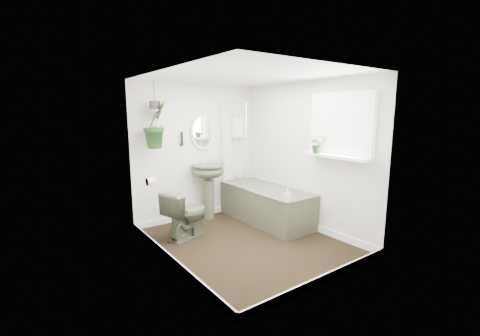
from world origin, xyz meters
TOP-DOWN VIEW (x-y plane):
  - floor at (0.00, 0.00)m, footprint 2.30×2.80m
  - ceiling at (0.00, 0.00)m, footprint 2.30×2.80m
  - wall_back at (0.00, 1.41)m, footprint 2.30×0.02m
  - wall_front at (0.00, -1.41)m, footprint 2.30×0.02m
  - wall_left at (-1.16, 0.00)m, footprint 0.02×2.80m
  - wall_right at (1.16, 0.00)m, footprint 0.02×2.80m
  - skirting at (0.00, 0.00)m, footprint 2.30×2.80m
  - bathtub at (0.80, 0.50)m, footprint 0.72×1.72m
  - bath_screen at (0.47, 0.99)m, footprint 0.04×0.72m
  - shower_box at (0.80, 1.34)m, footprint 0.20×0.10m
  - oval_mirror at (0.10, 1.37)m, footprint 0.46×0.03m
  - wall_sconce at (-0.30, 1.36)m, footprint 0.04×0.04m
  - toilet_roll_holder at (-1.10, 0.70)m, footprint 0.11×0.11m
  - window_recess at (1.09, -0.70)m, footprint 0.08×1.00m
  - window_sill at (1.02, -0.70)m, footprint 0.18×1.00m
  - window_blinds at (1.04, -0.70)m, footprint 0.01×0.86m
  - toilet at (-0.60, 0.66)m, footprint 0.80×0.61m
  - pedestal_sink at (0.10, 1.21)m, footprint 0.61×0.54m
  - sill_plant at (0.98, -0.40)m, footprint 0.29×0.27m
  - hanging_plant at (-0.80, 1.20)m, footprint 0.49×0.46m
  - soap_bottle at (0.51, -0.29)m, footprint 0.10×0.10m
  - hanging_pot at (-0.80, 1.20)m, footprint 0.16×0.16m

SIDE VIEW (x-z plane):
  - floor at x=0.00m, z-range -0.02..0.00m
  - skirting at x=0.00m, z-range 0.00..0.10m
  - bathtub at x=0.80m, z-range 0.00..0.58m
  - toilet at x=-0.60m, z-range 0.00..0.72m
  - pedestal_sink at x=0.10m, z-range 0.00..0.96m
  - soap_bottle at x=0.51m, z-range 0.58..0.76m
  - toilet_roll_holder at x=-1.10m, z-range 0.84..0.96m
  - wall_back at x=0.00m, z-range 0.00..2.30m
  - wall_front at x=0.00m, z-range 0.00..2.30m
  - wall_left at x=-1.16m, z-range 0.00..2.30m
  - wall_right at x=1.16m, z-range 0.00..2.30m
  - window_sill at x=1.02m, z-range 1.21..1.25m
  - bath_screen at x=0.47m, z-range 0.58..1.98m
  - sill_plant at x=0.98m, z-range 1.25..1.50m
  - wall_sconce at x=-0.30m, z-range 1.29..1.51m
  - oval_mirror at x=0.10m, z-range 1.19..1.81m
  - shower_box at x=0.80m, z-range 1.38..1.73m
  - hanging_plant at x=-0.80m, z-range 1.29..1.99m
  - window_recess at x=1.09m, z-range 1.20..2.10m
  - window_blinds at x=1.04m, z-range 1.27..2.03m
  - hanging_pot at x=-0.80m, z-range 1.87..1.99m
  - ceiling at x=0.00m, z-range 2.30..2.32m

